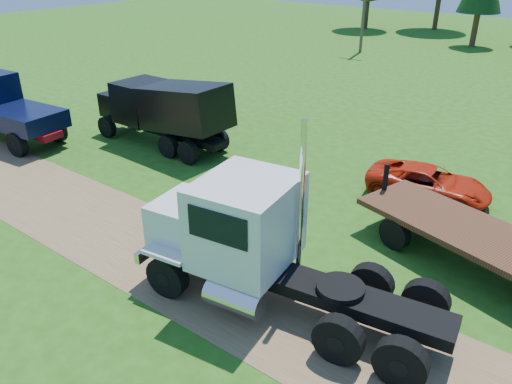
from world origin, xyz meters
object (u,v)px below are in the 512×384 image
Objects in this scene: orange_pickup at (428,183)px; flatbed_trailer at (492,247)px; white_semi_tractor at (249,240)px; black_dump_truck at (164,109)px.

flatbed_trailer reaches higher than orange_pickup.
white_semi_tractor reaches higher than black_dump_truck.
white_semi_tractor is at bearing -119.14° from flatbed_trailer.
white_semi_tractor reaches higher than flatbed_trailer.
flatbed_trailer is (15.87, -1.70, -0.96)m from black_dump_truck.
flatbed_trailer is at bearing -6.10° from black_dump_truck.
orange_pickup is at bearing 146.82° from flatbed_trailer.
flatbed_trailer is at bearing 36.94° from white_semi_tractor.
white_semi_tractor is 0.99× the size of flatbed_trailer.
white_semi_tractor reaches higher than orange_pickup.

